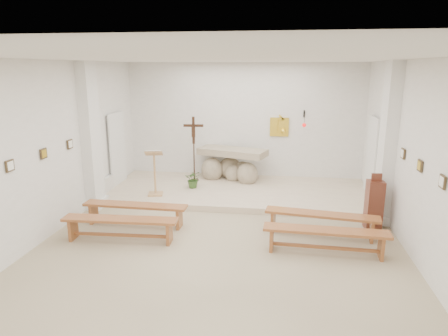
% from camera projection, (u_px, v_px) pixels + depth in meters
% --- Properties ---
extents(ground, '(7.00, 10.00, 0.00)m').
position_uv_depth(ground, '(218.00, 250.00, 7.52)').
color(ground, tan).
rests_on(ground, ground).
extents(wall_left, '(0.02, 10.00, 3.50)m').
position_uv_depth(wall_left, '(36.00, 154.00, 7.57)').
color(wall_left, white).
rests_on(wall_left, ground).
extents(wall_right, '(0.02, 10.00, 3.50)m').
position_uv_depth(wall_right, '(425.00, 167.00, 6.61)').
color(wall_right, white).
rests_on(wall_right, ground).
extents(wall_back, '(7.00, 0.02, 3.50)m').
position_uv_depth(wall_back, '(244.00, 123.00, 11.88)').
color(wall_back, white).
rests_on(wall_back, ground).
extents(ceiling, '(7.00, 10.00, 0.02)m').
position_uv_depth(ceiling, '(217.00, 59.00, 6.66)').
color(ceiling, silver).
rests_on(ceiling, wall_back).
extents(sanctuary_platform, '(6.98, 3.00, 0.15)m').
position_uv_depth(sanctuary_platform, '(238.00, 191.00, 10.86)').
color(sanctuary_platform, beige).
rests_on(sanctuary_platform, ground).
extents(pilaster_left, '(0.26, 0.55, 3.50)m').
position_uv_depth(pilaster_left, '(91.00, 137.00, 9.47)').
color(pilaster_left, white).
rests_on(pilaster_left, ground).
extents(pilaster_right, '(0.26, 0.55, 3.50)m').
position_uv_depth(pilaster_right, '(387.00, 144.00, 8.55)').
color(pilaster_right, white).
rests_on(pilaster_right, ground).
extents(gold_wall_relief, '(0.55, 0.04, 0.55)m').
position_uv_depth(gold_wall_relief, '(279.00, 127.00, 11.73)').
color(gold_wall_relief, yellow).
rests_on(gold_wall_relief, wall_back).
extents(sanctuary_lamp, '(0.11, 0.36, 0.44)m').
position_uv_depth(sanctuary_lamp, '(304.00, 123.00, 11.35)').
color(sanctuary_lamp, black).
rests_on(sanctuary_lamp, wall_back).
extents(station_frame_left_front, '(0.03, 0.20, 0.20)m').
position_uv_depth(station_frame_left_front, '(10.00, 166.00, 6.80)').
color(station_frame_left_front, '#3F301B').
rests_on(station_frame_left_front, wall_left).
extents(station_frame_left_mid, '(0.03, 0.20, 0.20)m').
position_uv_depth(station_frame_left_mid, '(44.00, 154.00, 7.76)').
color(station_frame_left_mid, '#3F301B').
rests_on(station_frame_left_mid, wall_left).
extents(station_frame_left_rear, '(0.03, 0.20, 0.20)m').
position_uv_depth(station_frame_left_rear, '(70.00, 144.00, 8.72)').
color(station_frame_left_rear, '#3F301B').
rests_on(station_frame_left_rear, wall_left).
extents(station_frame_right_front, '(0.03, 0.20, 0.20)m').
position_uv_depth(station_frame_right_front, '(442.00, 182.00, 5.85)').
color(station_frame_right_front, '#3F301B').
rests_on(station_frame_right_front, wall_right).
extents(station_frame_right_mid, '(0.03, 0.20, 0.20)m').
position_uv_depth(station_frame_right_mid, '(420.00, 166.00, 6.81)').
color(station_frame_right_mid, '#3F301B').
rests_on(station_frame_right_mid, wall_right).
extents(station_frame_right_rear, '(0.03, 0.20, 0.20)m').
position_uv_depth(station_frame_right_rear, '(403.00, 154.00, 7.77)').
color(station_frame_right_rear, '#3F301B').
rests_on(station_frame_right_rear, wall_right).
extents(radiator_left, '(0.10, 0.85, 0.52)m').
position_uv_depth(radiator_left, '(106.00, 188.00, 10.51)').
color(radiator_left, silver).
rests_on(radiator_left, ground).
extents(radiator_right, '(0.10, 0.85, 0.52)m').
position_uv_depth(radiator_right, '(377.00, 200.00, 9.57)').
color(radiator_right, silver).
rests_on(radiator_right, ground).
extents(altar, '(2.10, 1.31, 1.01)m').
position_uv_depth(altar, '(232.00, 167.00, 11.66)').
color(altar, tan).
rests_on(altar, sanctuary_platform).
extents(lectern, '(0.50, 0.44, 1.21)m').
position_uv_depth(lectern, '(155.00, 172.00, 10.17)').
color(lectern, tan).
rests_on(lectern, sanctuary_platform).
extents(crucifix_stand, '(0.56, 0.24, 1.86)m').
position_uv_depth(crucifix_stand, '(194.00, 144.00, 11.35)').
color(crucifix_stand, '#311B0F').
rests_on(crucifix_stand, sanctuary_platform).
extents(potted_plant, '(0.49, 0.44, 0.49)m').
position_uv_depth(potted_plant, '(193.00, 179.00, 10.88)').
color(potted_plant, '#335522').
rests_on(potted_plant, sanctuary_platform).
extents(donation_pedestal, '(0.35, 0.35, 1.22)m').
position_uv_depth(donation_pedestal, '(374.00, 204.00, 8.43)').
color(donation_pedestal, maroon).
rests_on(donation_pedestal, ground).
extents(bench_left_front, '(2.28, 0.41, 0.48)m').
position_uv_depth(bench_left_front, '(135.00, 209.00, 8.65)').
color(bench_left_front, brown).
rests_on(bench_left_front, ground).
extents(bench_right_front, '(2.30, 0.66, 0.48)m').
position_uv_depth(bench_right_front, '(321.00, 219.00, 8.11)').
color(bench_right_front, brown).
rests_on(bench_right_front, ground).
extents(bench_left_second, '(2.29, 0.46, 0.48)m').
position_uv_depth(bench_left_second, '(120.00, 224.00, 7.85)').
color(bench_left_second, brown).
rests_on(bench_left_second, ground).
extents(bench_right_second, '(2.28, 0.45, 0.48)m').
position_uv_depth(bench_right_second, '(326.00, 235.00, 7.30)').
color(bench_right_second, brown).
rests_on(bench_right_second, ground).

